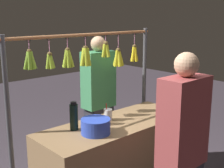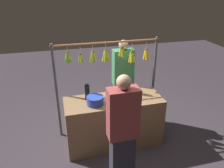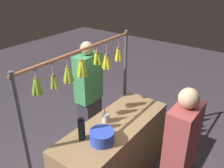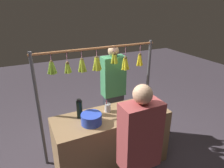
% 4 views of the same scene
% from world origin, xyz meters
% --- Properties ---
extents(ground_plane, '(12.00, 12.00, 0.00)m').
position_xyz_m(ground_plane, '(0.00, 0.00, 0.00)').
color(ground_plane, '#3D353D').
extents(market_counter, '(1.55, 0.58, 0.83)m').
position_xyz_m(market_counter, '(0.00, 0.00, 0.42)').
color(market_counter, olive).
rests_on(market_counter, ground).
extents(display_rack, '(1.78, 0.13, 1.68)m').
position_xyz_m(display_rack, '(-0.02, -0.43, 1.22)').
color(display_rack, '#4C4C51').
rests_on(display_rack, ground).
extents(water_bottle, '(0.08, 0.08, 0.26)m').
position_xyz_m(water_bottle, '(0.40, -0.12, 0.95)').
color(water_bottle, black).
rests_on(water_bottle, market_counter).
extents(blue_bucket, '(0.25, 0.25, 0.13)m').
position_xyz_m(blue_bucket, '(0.31, 0.08, 0.90)').
color(blue_bucket, blue).
rests_on(blue_bucket, market_counter).
extents(drink_cup, '(0.08, 0.08, 0.17)m').
position_xyz_m(drink_cup, '(0.01, -0.10, 0.89)').
color(drink_cup, silver).
rests_on(drink_cup, market_counter).
extents(vendor_person, '(0.38, 0.21, 1.59)m').
position_xyz_m(vendor_person, '(-0.36, -0.69, 0.79)').
color(vendor_person, '#2D2D38').
rests_on(vendor_person, ground).
extents(customer_person, '(0.38, 0.20, 1.59)m').
position_xyz_m(customer_person, '(0.10, 0.82, 0.79)').
color(customer_person, '#2D2D38').
rests_on(customer_person, ground).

